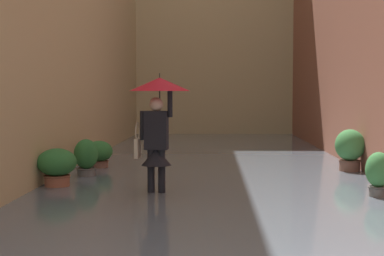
# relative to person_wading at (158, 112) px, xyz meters

# --- Properties ---
(ground_plane) EXTENTS (60.00, 60.00, 0.00)m
(ground_plane) POSITION_rel_person_wading_xyz_m (-0.95, -3.33, -1.47)
(ground_plane) COLOR gray
(flood_water) EXTENTS (7.00, 26.69, 0.13)m
(flood_water) POSITION_rel_person_wading_xyz_m (-0.95, -3.33, -1.40)
(flood_water) COLOR slate
(flood_water) RESTS_ON ground_plane
(person_wading) EXTENTS (1.00, 1.00, 2.10)m
(person_wading) POSITION_rel_person_wading_xyz_m (0.00, 0.00, 0.00)
(person_wading) COLOR #2D2319
(person_wading) RESTS_ON ground_plane
(potted_plant_mid_left) EXTENTS (0.63, 0.63, 1.01)m
(potted_plant_mid_left) POSITION_rel_person_wading_xyz_m (-3.79, -2.82, -0.89)
(potted_plant_mid_left) COLOR brown
(potted_plant_mid_left) RESTS_ON ground_plane
(potted_plant_far_right) EXTENTS (0.61, 0.61, 0.72)m
(potted_plant_far_right) POSITION_rel_person_wading_xyz_m (1.61, -3.21, -1.05)
(potted_plant_far_right) COLOR brown
(potted_plant_far_right) RESTS_ON ground_plane
(potted_plant_near_right) EXTENTS (0.70, 0.70, 0.80)m
(potted_plant_near_right) POSITION_rel_person_wading_xyz_m (1.85, -0.60, -1.00)
(potted_plant_near_right) COLOR #9E563D
(potted_plant_near_right) RESTS_ON ground_plane
(potted_plant_near_left) EXTENTS (0.42, 0.42, 0.84)m
(potted_plant_near_left) POSITION_rel_person_wading_xyz_m (-3.53, 0.25, -0.99)
(potted_plant_near_left) COLOR #66605B
(potted_plant_near_left) RESTS_ON ground_plane
(potted_plant_mid_right) EXTENTS (0.48, 0.48, 0.86)m
(potted_plant_mid_right) POSITION_rel_person_wading_xyz_m (1.61, -1.91, -1.00)
(potted_plant_mid_right) COLOR #66605B
(potted_plant_mid_right) RESTS_ON ground_plane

